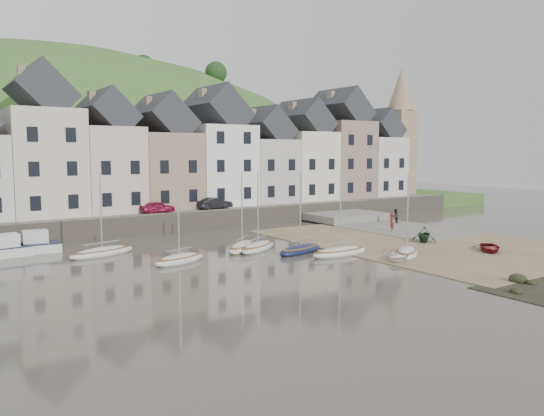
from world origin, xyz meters
TOP-DOWN VIEW (x-y plane):
  - ground at (0.00, 0.00)m, footprint 160.00×160.00m
  - quay_land at (0.00, 32.00)m, footprint 90.00×30.00m
  - quay_street at (0.00, 20.50)m, footprint 70.00×7.00m
  - seawall at (0.00, 17.00)m, footprint 70.00×1.20m
  - beach at (11.00, 0.00)m, footprint 18.00×26.00m
  - slipway at (15.00, 8.00)m, footprint 8.00×18.00m
  - hillside at (-5.00, 60.00)m, footprint 134.40×84.00m
  - townhouse_terrace at (1.76, 24.00)m, footprint 61.05×8.00m
  - church_spire at (34.55, 24.00)m, footprint 4.00×4.00m
  - sailboat_0 at (-13.07, 8.96)m, footprint 5.43×2.91m
  - sailboat_1 at (-9.46, 3.36)m, footprint 4.39×2.71m
  - sailboat_2 at (-3.40, 5.12)m, footprint 4.64×4.32m
  - sailboat_3 at (-2.39, 4.39)m, footprint 4.97×3.89m
  - sailboat_4 at (1.43, -0.80)m, footprint 5.09×1.60m
  - sailboat_5 at (-0.36, 1.67)m, footprint 5.03×2.86m
  - sailboat_6 at (5.36, -3.67)m, footprint 4.35×3.86m
  - motorboat_2 at (-17.46, 12.87)m, footprint 5.09×2.13m
  - rowboat_white at (3.50, -4.59)m, footprint 3.55×3.21m
  - rowboat_green at (10.96, -0.55)m, footprint 3.24×3.15m
  - rowboat_red at (11.67, -6.19)m, footprint 3.73×3.69m
  - person_red at (13.00, 5.02)m, footprint 0.74×0.71m
  - person_dark at (17.57, 8.82)m, footprint 0.89×0.79m
  - car_left at (-4.45, 19.50)m, footprint 3.44×1.44m
  - car_right at (1.90, 19.50)m, footprint 3.77×1.50m

SIDE VIEW (x-z plane):
  - hillside at x=-5.00m, z-range -59.99..24.01m
  - ground at x=0.00m, z-range 0.00..0.00m
  - beach at x=11.00m, z-range 0.00..0.06m
  - slipway at x=15.00m, z-range 0.00..0.12m
  - sailboat_0 at x=-13.07m, z-range -2.90..3.42m
  - sailboat_4 at x=1.43m, z-range -2.90..3.42m
  - sailboat_3 at x=-2.39m, z-range -2.90..3.42m
  - sailboat_2 at x=-3.40m, z-range -2.90..3.42m
  - sailboat_5 at x=-0.36m, z-range -2.90..3.42m
  - sailboat_6 at x=5.36m, z-range -2.90..3.42m
  - sailboat_1 at x=-9.46m, z-range -2.89..3.43m
  - rowboat_white at x=3.50m, z-range 0.06..0.66m
  - rowboat_red at x=11.67m, z-range 0.06..0.69m
  - motorboat_2 at x=-17.46m, z-range -0.27..1.43m
  - rowboat_green at x=10.96m, z-range 0.06..1.36m
  - quay_land at x=0.00m, z-range 0.00..1.50m
  - person_dark at x=17.57m, z-range 0.12..1.64m
  - seawall at x=0.00m, z-range 0.00..1.80m
  - person_red at x=13.00m, z-range 0.12..1.82m
  - quay_street at x=0.00m, z-range 1.50..1.60m
  - car_left at x=-4.45m, z-range 1.60..2.76m
  - car_right at x=1.90m, z-range 1.60..2.82m
  - townhouse_terrace at x=1.76m, z-range 0.36..14.29m
  - church_spire at x=34.55m, z-range 2.06..20.06m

